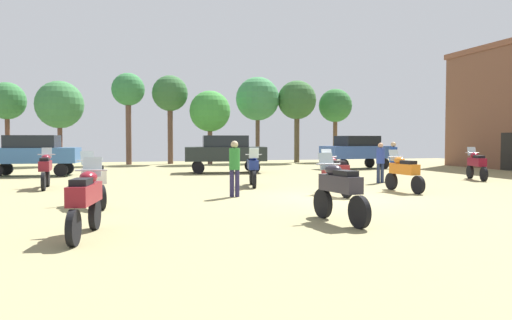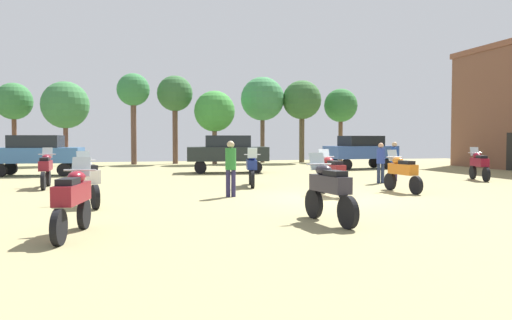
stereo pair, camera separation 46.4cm
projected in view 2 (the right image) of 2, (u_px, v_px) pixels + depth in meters
The scene contains 23 objects.
ground_plane at pixel (331, 198), 15.43m from camera, with size 44.00×52.00×0.02m.
motorcycle_1 at pixel (88, 179), 13.58m from camera, with size 0.84×2.22×1.48m.
motorcycle_2 at pixel (46, 168), 18.36m from camera, with size 0.62×2.24×1.50m.
motorcycle_3 at pixel (332, 173), 16.05m from camera, with size 0.62×2.28×1.48m.
motorcycle_4 at pixel (329, 189), 10.77m from camera, with size 0.64×2.15×1.51m.
motorcycle_5 at pixel (402, 172), 17.00m from camera, with size 0.62×2.10×1.44m.
motorcycle_7 at pixel (73, 198), 9.31m from camera, with size 0.69×2.20×1.47m.
motorcycle_8 at pixel (252, 167), 19.04m from camera, with size 0.69×2.15×1.50m.
motorcycle_9 at pixel (479, 164), 21.82m from camera, with size 0.81×2.06×1.45m.
car_1 at pixel (361, 150), 30.02m from camera, with size 4.52×2.43×2.00m.
car_2 at pixel (228, 151), 26.69m from camera, with size 4.48×2.29×2.00m.
car_3 at pixel (36, 152), 24.62m from camera, with size 4.45×2.20×2.00m.
person_1 at pixel (394, 158), 21.38m from camera, with size 0.42×0.42×1.69m.
person_2 at pixel (381, 160), 20.37m from camera, with size 0.38×0.38×1.66m.
person_3 at pixel (231, 164), 15.60m from camera, with size 0.42×0.42×1.77m.
tree_1 at pixel (14, 102), 33.77m from camera, with size 2.51×2.51×5.63m.
tree_2 at pixel (262, 99), 37.72m from camera, with size 3.31×3.31×6.52m.
tree_4 at pixel (302, 101), 37.88m from camera, with size 2.96×2.96×6.27m.
tree_5 at pixel (214, 112), 35.56m from camera, with size 2.93×2.93×5.26m.
tree_6 at pixel (65, 105), 33.53m from camera, with size 3.18×3.18×5.70m.
tree_7 at pixel (175, 95), 36.02m from camera, with size 2.58×2.58×6.41m.
tree_8 at pixel (133, 92), 35.00m from camera, with size 2.29×2.29×6.44m.
tree_9 at pixel (341, 106), 39.06m from camera, with size 2.62×2.62×5.76m.
Camera 2 is at (-5.88, -14.38, 1.86)m, focal length 34.83 mm.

